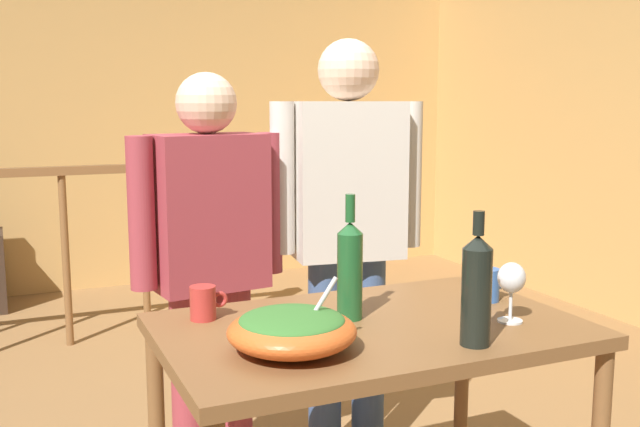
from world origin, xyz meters
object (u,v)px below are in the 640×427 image
wine_bottle_green (350,268)px  wine_bottle_dark (477,289)px  person_standing_right (348,218)px  stair_railing (23,235)px  wine_glass (512,280)px  person_standing_left (210,253)px  salad_bowl (292,329)px  serving_table (370,355)px  mug_red (204,303)px  mug_blue (488,285)px

wine_bottle_green → wine_bottle_dark: bearing=-59.8°
wine_bottle_dark → person_standing_right: person_standing_right is taller
stair_railing → wine_glass: stair_railing is taller
wine_glass → wine_bottle_green: (-0.41, 0.21, 0.03)m
stair_railing → person_standing_left: bearing=-73.5°
salad_bowl → wine_bottle_dark: size_ratio=0.93×
wine_bottle_dark → wine_bottle_green: bearing=120.2°
salad_bowl → wine_glass: 0.67m
person_standing_right → serving_table: bearing=77.2°
stair_railing → person_standing_right: (1.11, -1.92, 0.31)m
stair_railing → wine_bottle_dark: wine_bottle_dark is taller
mug_red → person_standing_left: person_standing_left is taller
salad_bowl → wine_bottle_green: size_ratio=0.90×
mug_red → person_standing_left: size_ratio=0.07×
stair_railing → mug_red: bearing=-80.1°
wine_glass → person_standing_left: (-0.65, 0.86, -0.03)m
wine_bottle_green → person_standing_left: person_standing_left is taller
person_standing_left → person_standing_right: person_standing_right is taller
wine_glass → wine_bottle_green: size_ratio=0.48×
mug_red → mug_blue: 0.89m
mug_red → mug_blue: mug_blue is taller
person_standing_right → salad_bowl: bearing=64.3°
salad_bowl → mug_red: size_ratio=2.95×
stair_railing → salad_bowl: size_ratio=10.03×
stair_railing → wine_bottle_green: bearing=-72.5°
mug_red → mug_blue: size_ratio=0.98×
serving_table → wine_bottle_dark: wine_bottle_dark is taller
wine_bottle_green → mug_red: 0.43m
salad_bowl → wine_glass: bearing=-1.6°
serving_table → mug_red: bearing=151.2°
wine_bottle_dark → person_standing_left: size_ratio=0.23×
salad_bowl → mug_blue: (0.74, 0.19, -0.01)m
stair_railing → salad_bowl: stair_railing is taller
serving_table → wine_glass: 0.45m
stair_railing → salad_bowl: bearing=-78.6°
salad_bowl → stair_railing: bearing=101.4°
salad_bowl → mug_red: bearing=110.6°
mug_red → wine_bottle_green: bearing=-22.6°
mug_red → wine_bottle_dark: bearing=-40.4°
serving_table → salad_bowl: size_ratio=3.59×
wine_glass → mug_blue: size_ratio=1.52×
wine_bottle_dark → serving_table: bearing=121.6°
salad_bowl → person_standing_right: bearing=56.4°
mug_blue → stair_railing: bearing=116.7°
mug_blue → person_standing_right: person_standing_right is taller
wine_bottle_dark → salad_bowl: bearing=162.4°
stair_railing → mug_blue: size_ratio=28.90×
stair_railing → mug_red: stair_railing is taller
mug_red → mug_blue: bearing=-10.6°
person_standing_right → person_standing_left: bearing=7.9°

